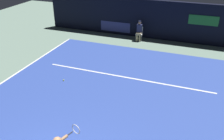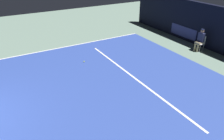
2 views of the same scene
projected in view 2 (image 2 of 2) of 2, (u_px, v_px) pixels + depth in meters
The scene contains 7 objects.
ground_plane at pixel (94, 89), 9.24m from camera, with size 31.53×31.53×0.00m, color slate.
court_surface at pixel (94, 89), 9.24m from camera, with size 10.74×11.80×0.01m, color #2D479E.
line_sideline_right at pixel (57, 48), 13.32m from camera, with size 0.10×11.80×0.01m, color white.
line_service at pixel (134, 77), 10.14m from camera, with size 8.38×0.10×0.01m, color white.
back_wall at pixel (223, 31), 12.22m from camera, with size 15.54×0.33×2.60m.
line_judge_on_chair at pixel (200, 40), 12.76m from camera, with size 0.47×0.55×1.32m.
tennis_ball at pixel (84, 62), 11.59m from camera, with size 0.07×0.07×0.07m, color #CCE033.
Camera 2 is at (7.14, 1.71, 5.05)m, focal length 34.57 mm.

